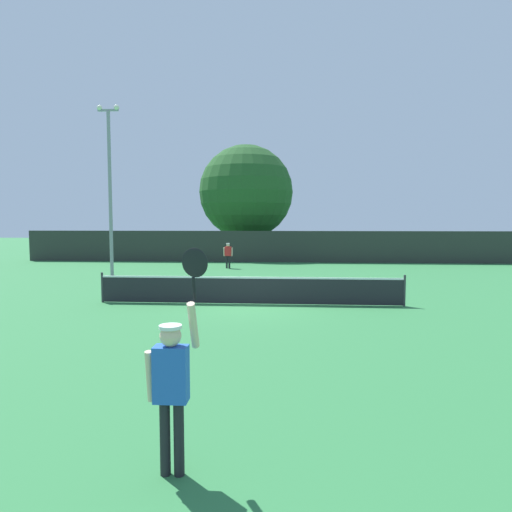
% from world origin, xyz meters
% --- Properties ---
extents(ground_plane, '(120.00, 120.00, 0.00)m').
position_xyz_m(ground_plane, '(0.00, 0.00, 0.00)').
color(ground_plane, '#2D723D').
extents(tennis_net, '(10.64, 0.08, 1.07)m').
position_xyz_m(tennis_net, '(0.00, 0.00, 0.51)').
color(tennis_net, '#232328').
rests_on(tennis_net, ground).
extents(perimeter_fence, '(35.11, 0.12, 2.21)m').
position_xyz_m(perimeter_fence, '(0.00, 16.19, 1.10)').
color(perimeter_fence, '#2D332D').
rests_on(perimeter_fence, ground).
extents(player_serving, '(0.68, 0.40, 2.59)m').
position_xyz_m(player_serving, '(0.04, -10.66, 1.15)').
color(player_serving, blue).
rests_on(player_serving, ground).
extents(player_receiving, '(0.57, 0.23, 1.54)m').
position_xyz_m(player_receiving, '(-2.36, 11.90, 0.93)').
color(player_receiving, red).
rests_on(player_receiving, ground).
extents(tennis_ball, '(0.07, 0.07, 0.07)m').
position_xyz_m(tennis_ball, '(1.52, 0.59, 0.03)').
color(tennis_ball, '#CCE033').
rests_on(tennis_ball, ground).
extents(light_pole, '(1.18, 0.28, 8.92)m').
position_xyz_m(light_pole, '(-8.07, 7.86, 5.03)').
color(light_pole, gray).
rests_on(light_pole, ground).
extents(large_tree, '(7.48, 7.48, 8.97)m').
position_xyz_m(large_tree, '(-2.09, 20.87, 5.22)').
color(large_tree, brown).
rests_on(large_tree, ground).
extents(parked_car_near, '(2.38, 4.40, 1.69)m').
position_xyz_m(parked_car_near, '(-2.97, 22.87, 0.78)').
color(parked_car_near, navy).
rests_on(parked_car_near, ground).
extents(parked_car_mid, '(2.34, 4.38, 1.69)m').
position_xyz_m(parked_car_mid, '(2.13, 22.73, 0.78)').
color(parked_car_mid, navy).
rests_on(parked_car_mid, ground).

